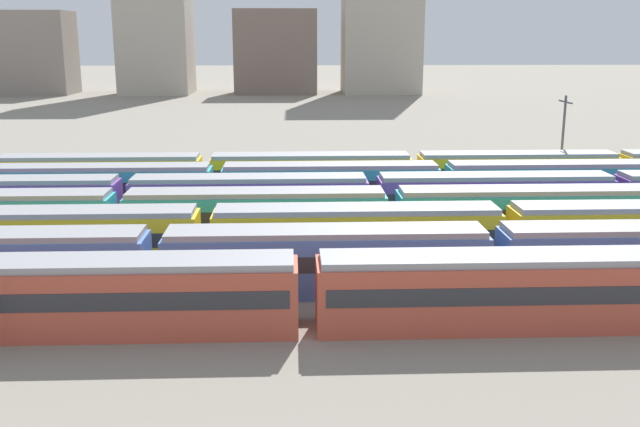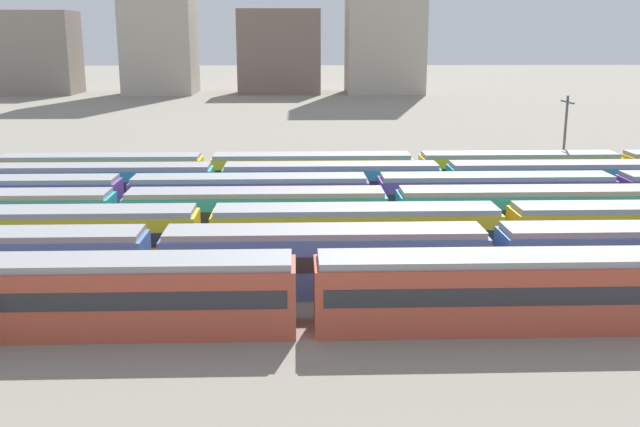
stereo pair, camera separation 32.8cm
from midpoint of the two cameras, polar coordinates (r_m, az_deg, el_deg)
The scene contains 9 objects.
ground_plane at distance 54.18m, azimuth -20.76°, elevation -2.26°, with size 600.00×600.00×0.00m, color gray.
train_track_0 at distance 35.83m, azimuth -0.91°, elevation -6.21°, with size 74.70×3.06×3.75m.
train_track_3 at distance 51.22m, azimuth 5.80°, elevation -0.10°, with size 74.70×3.06×3.75m.
train_track_4 at distance 56.15m, azimuth 4.35°, elevation 1.17°, with size 74.70×3.06×3.75m.
train_track_5 at distance 60.98m, azimuth 1.04°, elevation 2.22°, with size 55.80×3.06×3.75m.
train_track_6 at distance 72.48m, azimuth 22.56°, elevation 3.02°, with size 112.50×3.06×3.75m.
catenary_pole_1 at distance 73.41m, azimuth 18.73°, elevation 5.79°, with size 0.24×3.20×8.61m.
distant_building_0 at distance 194.04m, azimuth -22.05°, elevation 11.58°, with size 24.46×13.16×19.68m, color gray.
distant_building_2 at distance 182.75m, azimuth -3.15°, elevation 12.53°, with size 19.85×13.48×20.08m, color #7A665B.
Camera 2 is at (17.73, -33.66, 14.19)m, focal length 40.90 mm.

